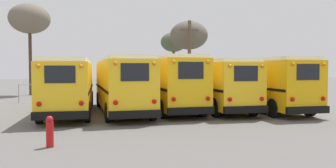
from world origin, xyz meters
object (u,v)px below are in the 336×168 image
bare_tree_2 (174,43)px  fire_hydrant (50,131)px  bare_tree_1 (30,19)px  school_bus_0 (70,84)px  school_bus_1 (121,83)px  school_bus_4 (257,82)px  utility_pole (189,57)px  school_bus_2 (167,81)px  school_bus_3 (212,83)px  bare_tree_0 (189,36)px

bare_tree_2 → fire_hydrant: (-12.17, -27.77, -5.37)m
bare_tree_2 → bare_tree_1: bearing=-167.1°
school_bus_0 → school_bus_1: (2.93, -0.57, 0.05)m
school_bus_4 → utility_pole: bearing=95.5°
school_bus_2 → school_bus_4: size_ratio=0.92×
school_bus_3 → bare_tree_2: (2.97, 19.34, 4.18)m
school_bus_4 → bare_tree_1: (-15.99, 16.28, 5.84)m
bare_tree_2 → fire_hydrant: 30.79m
school_bus_0 → bare_tree_2: size_ratio=1.45×
school_bus_4 → bare_tree_0: (-0.20, 13.38, 4.35)m
school_bus_3 → fire_hydrant: 12.54m
school_bus_3 → bare_tree_2: bearing=81.3°
school_bus_1 → bare_tree_2: bare_tree_2 is taller
school_bus_4 → bare_tree_2: bearing=89.9°
utility_pole → bare_tree_1: size_ratio=0.79×
school_bus_4 → bare_tree_1: size_ratio=1.15×
school_bus_4 → school_bus_1: bearing=177.1°
school_bus_3 → school_bus_2: bearing=175.6°
school_bus_2 → utility_pole: (4.84, 9.87, 1.94)m
school_bus_0 → fire_hydrant: (-0.40, -8.83, -1.18)m
bare_tree_0 → fire_hydrant: size_ratio=7.36×
school_bus_4 → bare_tree_2: (0.04, 19.96, 4.14)m
school_bus_0 → school_bus_4: (11.73, -1.02, 0.05)m
bare_tree_1 → school_bus_4: bearing=-45.5°
school_bus_2 → bare_tree_1: size_ratio=1.06×
bare_tree_2 → fire_hydrant: size_ratio=6.95×
bare_tree_1 → bare_tree_2: bearing=12.9°
utility_pole → school_bus_3: bearing=-100.7°
school_bus_2 → utility_pole: bearing=63.9°
bare_tree_0 → school_bus_1: bearing=-123.6°
school_bus_0 → school_bus_2: bearing=-1.6°
school_bus_0 → school_bus_4: bearing=-5.0°
school_bus_1 → bare_tree_1: 18.34m
school_bus_0 → school_bus_2: 5.87m
school_bus_2 → fire_hydrant: bearing=-125.9°
bare_tree_0 → bare_tree_2: size_ratio=1.06×
bare_tree_0 → bare_tree_2: bare_tree_0 is taller
school_bus_4 → school_bus_3: bearing=168.0°
school_bus_2 → bare_tree_1: (-10.12, 15.43, 5.80)m
school_bus_1 → bare_tree_0: size_ratio=1.31×
school_bus_4 → bare_tree_1: bare_tree_1 is taller
fire_hydrant → school_bus_0: bearing=87.4°
school_bus_0 → school_bus_1: bearing=-10.9°
bare_tree_0 → bare_tree_1: size_ratio=0.83×
bare_tree_0 → fire_hydrant: (-11.93, -21.19, -5.59)m
school_bus_4 → fire_hydrant: school_bus_4 is taller
school_bus_2 → school_bus_3: 2.94m
bare_tree_1 → bare_tree_2: 16.53m
school_bus_4 → utility_pole: utility_pole is taller
school_bus_2 → bare_tree_2: bare_tree_2 is taller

